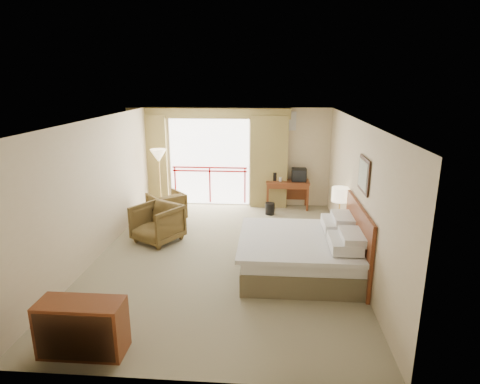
# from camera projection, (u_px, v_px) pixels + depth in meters

# --- Properties ---
(floor) EXTENTS (7.00, 7.00, 0.00)m
(floor) POSITION_uv_depth(u_px,v_px,m) (224.00, 255.00, 8.06)
(floor) COLOR gray
(floor) RESTS_ON ground
(ceiling) EXTENTS (7.00, 7.00, 0.00)m
(ceiling) POSITION_uv_depth(u_px,v_px,m) (223.00, 120.00, 7.33)
(ceiling) COLOR white
(ceiling) RESTS_ON wall_back
(wall_back) EXTENTS (5.00, 0.00, 5.00)m
(wall_back) POSITION_uv_depth(u_px,v_px,m) (238.00, 157.00, 11.06)
(wall_back) COLOR #CAB68F
(wall_back) RESTS_ON ground
(wall_front) EXTENTS (5.00, 0.00, 5.00)m
(wall_front) POSITION_uv_depth(u_px,v_px,m) (187.00, 277.00, 4.33)
(wall_front) COLOR #CAB68F
(wall_front) RESTS_ON ground
(wall_left) EXTENTS (0.00, 7.00, 7.00)m
(wall_left) POSITION_uv_depth(u_px,v_px,m) (97.00, 188.00, 7.88)
(wall_left) COLOR #CAB68F
(wall_left) RESTS_ON ground
(wall_right) EXTENTS (0.00, 7.00, 7.00)m
(wall_right) POSITION_uv_depth(u_px,v_px,m) (356.00, 194.00, 7.51)
(wall_right) COLOR #CAB68F
(wall_right) RESTS_ON ground
(balcony_door) EXTENTS (2.40, 0.00, 2.40)m
(balcony_door) POSITION_uv_depth(u_px,v_px,m) (210.00, 162.00, 11.13)
(balcony_door) COLOR white
(balcony_door) RESTS_ON wall_back
(balcony_railing) EXTENTS (2.09, 0.03, 1.02)m
(balcony_railing) POSITION_uv_depth(u_px,v_px,m) (210.00, 176.00, 11.22)
(balcony_railing) COLOR red
(balcony_railing) RESTS_ON wall_back
(curtain_left) EXTENTS (1.00, 0.26, 2.50)m
(curtain_left) POSITION_uv_depth(u_px,v_px,m) (150.00, 160.00, 11.12)
(curtain_left) COLOR olive
(curtain_left) RESTS_ON wall_back
(curtain_right) EXTENTS (1.00, 0.26, 2.50)m
(curtain_right) POSITION_uv_depth(u_px,v_px,m) (269.00, 162.00, 10.88)
(curtain_right) COLOR olive
(curtain_right) RESTS_ON wall_back
(valance) EXTENTS (4.40, 0.22, 0.28)m
(valance) POSITION_uv_depth(u_px,v_px,m) (208.00, 113.00, 10.67)
(valance) COLOR olive
(valance) RESTS_ON wall_back
(hvac_vent) EXTENTS (0.50, 0.04, 0.50)m
(hvac_vent) POSITION_uv_depth(u_px,v_px,m) (287.00, 121.00, 10.66)
(hvac_vent) COLOR silver
(hvac_vent) RESTS_ON wall_back
(bed) EXTENTS (2.13, 2.06, 0.97)m
(bed) POSITION_uv_depth(u_px,v_px,m) (302.00, 253.00, 7.27)
(bed) COLOR brown
(bed) RESTS_ON floor
(headboard) EXTENTS (0.06, 2.10, 1.30)m
(headboard) POSITION_uv_depth(u_px,v_px,m) (358.00, 240.00, 7.13)
(headboard) COLOR #5D2815
(headboard) RESTS_ON wall_right
(framed_art) EXTENTS (0.04, 0.72, 0.60)m
(framed_art) POSITION_uv_depth(u_px,v_px,m) (364.00, 175.00, 6.80)
(framed_art) COLOR black
(framed_art) RESTS_ON wall_right
(nightstand) EXTENTS (0.46, 0.54, 0.63)m
(nightstand) POSITION_uv_depth(u_px,v_px,m) (338.00, 232.00, 8.43)
(nightstand) COLOR #5D2815
(nightstand) RESTS_ON floor
(table_lamp) EXTENTS (0.35, 0.35, 0.62)m
(table_lamp) POSITION_uv_depth(u_px,v_px,m) (340.00, 195.00, 8.26)
(table_lamp) COLOR tan
(table_lamp) RESTS_ON nightstand
(phone) EXTENTS (0.22, 0.19, 0.08)m
(phone) POSITION_uv_depth(u_px,v_px,m) (338.00, 218.00, 8.20)
(phone) COLOR black
(phone) RESTS_ON nightstand
(desk) EXTENTS (1.16, 0.56, 0.76)m
(desk) POSITION_uv_depth(u_px,v_px,m) (287.00, 186.00, 10.97)
(desk) COLOR #5D2815
(desk) RESTS_ON floor
(tv) EXTENTS (0.39, 0.31, 0.36)m
(tv) POSITION_uv_depth(u_px,v_px,m) (299.00, 175.00, 10.80)
(tv) COLOR black
(tv) RESTS_ON desk
(coffee_maker) EXTENTS (0.12, 0.12, 0.23)m
(coffee_maker) POSITION_uv_depth(u_px,v_px,m) (275.00, 177.00, 10.87)
(coffee_maker) COLOR black
(coffee_maker) RESTS_ON desk
(cup) EXTENTS (0.09, 0.09, 0.11)m
(cup) POSITION_uv_depth(u_px,v_px,m) (280.00, 179.00, 10.83)
(cup) COLOR white
(cup) RESTS_ON desk
(wastebasket) EXTENTS (0.31, 0.31, 0.31)m
(wastebasket) POSITION_uv_depth(u_px,v_px,m) (270.00, 209.00, 10.49)
(wastebasket) COLOR black
(wastebasket) RESTS_ON floor
(armchair_far) EXTENTS (1.10, 1.10, 0.72)m
(armchair_far) POSITION_uv_depth(u_px,v_px,m) (167.00, 220.00, 10.09)
(armchair_far) COLOR #4C3A1B
(armchair_far) RESTS_ON floor
(armchair_near) EXTENTS (1.22, 1.23, 0.82)m
(armchair_near) POSITION_uv_depth(u_px,v_px,m) (158.00, 241.00, 8.79)
(armchair_near) COLOR #4C3A1B
(armchair_near) RESTS_ON floor
(side_table) EXTENTS (0.55, 0.55, 0.60)m
(side_table) POSITION_uv_depth(u_px,v_px,m) (157.00, 213.00, 9.30)
(side_table) COLOR black
(side_table) RESTS_ON floor
(book) EXTENTS (0.24, 0.28, 0.02)m
(book) POSITION_uv_depth(u_px,v_px,m) (157.00, 206.00, 9.25)
(book) COLOR white
(book) RESTS_ON side_table
(floor_lamp) EXTENTS (0.42, 0.42, 1.66)m
(floor_lamp) POSITION_uv_depth(u_px,v_px,m) (159.00, 158.00, 10.48)
(floor_lamp) COLOR tan
(floor_lamp) RESTS_ON floor
(dresser) EXTENTS (1.09, 0.46, 0.72)m
(dresser) POSITION_uv_depth(u_px,v_px,m) (82.00, 328.00, 5.11)
(dresser) COLOR #5D2815
(dresser) RESTS_ON floor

